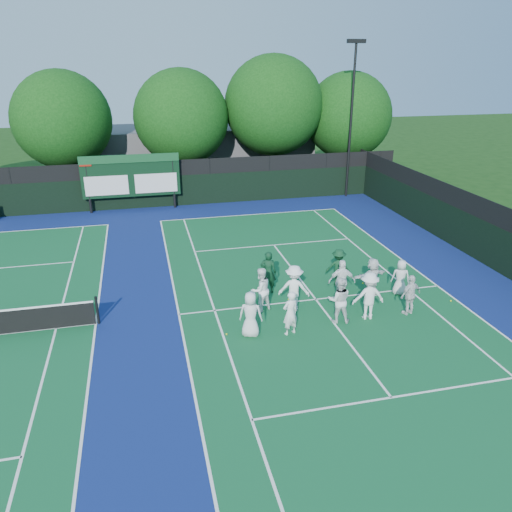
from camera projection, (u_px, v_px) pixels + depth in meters
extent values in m
plane|color=#15390F|center=(324.00, 311.00, 19.19)|extent=(120.00, 120.00, 0.00)
cube|color=navy|center=(165.00, 316.00, 18.80)|extent=(34.00, 32.00, 0.01)
cube|color=#11562C|center=(316.00, 299.00, 20.08)|extent=(10.97, 23.77, 0.00)
cube|color=white|center=(251.00, 215.00, 30.81)|extent=(10.97, 0.08, 0.00)
cube|color=white|center=(179.00, 314.00, 18.91)|extent=(0.08, 23.77, 0.00)
cube|color=white|center=(437.00, 286.00, 21.26)|extent=(0.08, 23.77, 0.00)
cube|color=white|center=(215.00, 310.00, 19.20)|extent=(0.08, 23.77, 0.00)
cube|color=white|center=(408.00, 289.00, 20.97)|extent=(0.08, 23.77, 0.00)
cube|color=white|center=(391.00, 397.00, 14.30)|extent=(8.23, 0.08, 0.00)
cube|color=white|center=(274.00, 245.00, 25.86)|extent=(8.23, 0.08, 0.00)
cube|color=white|center=(316.00, 299.00, 20.08)|extent=(0.08, 12.80, 0.00)
cube|color=white|center=(6.00, 232.00, 27.81)|extent=(10.97, 0.08, 0.00)
cube|color=white|center=(96.00, 324.00, 18.26)|extent=(0.08, 23.77, 0.00)
cube|color=white|center=(56.00, 328.00, 17.96)|extent=(0.08, 23.77, 0.00)
cube|color=black|center=(149.00, 192.00, 31.97)|extent=(34.00, 0.08, 2.00)
cube|color=black|center=(147.00, 169.00, 31.41)|extent=(34.00, 0.05, 1.00)
cylinder|color=black|center=(88.00, 185.00, 30.56)|extent=(0.16, 0.16, 3.50)
cylinder|color=black|center=(174.00, 181.00, 31.67)|extent=(0.16, 0.16, 3.50)
cube|color=black|center=(131.00, 176.00, 30.95)|extent=(6.00, 0.15, 2.60)
cube|color=#144723|center=(129.00, 159.00, 30.45)|extent=(6.00, 0.05, 0.50)
cube|color=silver|center=(107.00, 186.00, 30.72)|extent=(2.60, 0.04, 1.20)
cube|color=silver|center=(156.00, 183.00, 31.37)|extent=(2.60, 0.04, 1.20)
cube|color=maroon|center=(85.00, 162.00, 29.93)|extent=(0.70, 0.04, 0.50)
cube|color=#58595D|center=(195.00, 152.00, 39.68)|extent=(18.00, 6.00, 4.00)
cylinder|color=black|center=(351.00, 123.00, 33.11)|extent=(0.16, 0.16, 10.00)
cube|color=black|center=(356.00, 41.00, 31.25)|extent=(1.20, 0.30, 0.25)
cylinder|color=black|center=(97.00, 310.00, 18.08)|extent=(0.10, 0.10, 1.10)
cylinder|color=black|center=(70.00, 178.00, 33.88)|extent=(0.44, 0.44, 2.89)
sphere|color=#0D3A0E|center=(62.00, 120.00, 32.45)|extent=(6.33, 6.33, 6.33)
sphere|color=#0D3A0E|center=(74.00, 129.00, 33.09)|extent=(4.43, 4.43, 4.43)
cylinder|color=black|center=(184.00, 173.00, 35.55)|extent=(0.44, 0.44, 2.81)
sphere|color=#0D3A0E|center=(181.00, 117.00, 34.13)|extent=(6.47, 6.47, 6.47)
sphere|color=#0D3A0E|center=(190.00, 126.00, 34.77)|extent=(4.53, 4.53, 4.53)
cylinder|color=black|center=(273.00, 165.00, 36.87)|extent=(0.44, 0.44, 3.26)
sphere|color=#0D3A0E|center=(273.00, 105.00, 35.29)|extent=(6.97, 6.97, 6.97)
sphere|color=#0D3A0E|center=(280.00, 115.00, 35.95)|extent=(4.88, 4.88, 4.88)
cylinder|color=black|center=(345.00, 166.00, 38.21)|extent=(0.44, 0.44, 2.66)
sphere|color=#0D3A0E|center=(348.00, 116.00, 36.83)|extent=(6.34, 6.34, 6.34)
sphere|color=#0D3A0E|center=(354.00, 124.00, 37.47)|extent=(4.44, 4.44, 4.44)
sphere|color=#CAE01A|center=(227.00, 334.00, 17.53)|extent=(0.07, 0.07, 0.07)
sphere|color=#CAE01A|center=(363.00, 283.00, 21.46)|extent=(0.07, 0.07, 0.07)
sphere|color=#CAE01A|center=(451.00, 301.00, 19.91)|extent=(0.07, 0.07, 0.07)
sphere|color=#CAE01A|center=(289.00, 299.00, 20.04)|extent=(0.07, 0.07, 0.07)
imported|color=silver|center=(251.00, 314.00, 17.20)|extent=(0.95, 0.78, 1.68)
imported|color=white|center=(290.00, 313.00, 17.31)|extent=(0.70, 0.56, 1.65)
imported|color=white|center=(339.00, 300.00, 18.13)|extent=(0.99, 0.86, 1.76)
imported|color=white|center=(369.00, 296.00, 18.34)|extent=(1.25, 0.79, 1.84)
imported|color=silver|center=(410.00, 295.00, 18.69)|extent=(1.01, 0.64, 1.60)
imported|color=white|center=(261.00, 290.00, 18.94)|extent=(1.04, 0.93, 1.75)
imported|color=white|center=(294.00, 288.00, 18.95)|extent=(1.36, 1.07, 1.84)
imported|color=white|center=(342.00, 282.00, 19.53)|extent=(1.13, 0.65, 1.81)
imported|color=white|center=(372.00, 277.00, 20.12)|extent=(1.60, 0.84, 1.65)
imported|color=silver|center=(400.00, 277.00, 20.30)|extent=(0.86, 0.72, 1.50)
imported|color=#0D321C|center=(268.00, 272.00, 20.41)|extent=(0.78, 0.66, 1.80)
imported|color=#0F391E|center=(338.00, 267.00, 21.11)|extent=(1.19, 0.94, 1.62)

